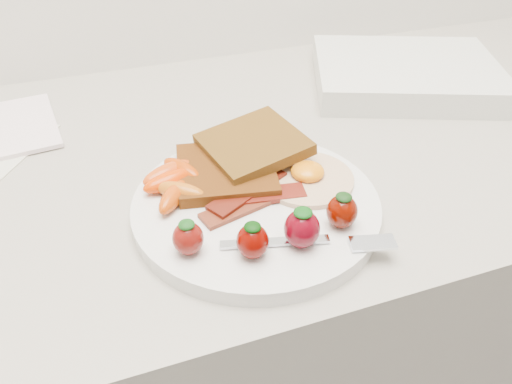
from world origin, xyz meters
name	(u,v)px	position (x,y,z in m)	size (l,w,h in m)	color
counter	(218,356)	(0.00, 1.70, 0.45)	(2.00, 0.60, 0.90)	gray
plate	(256,206)	(0.03, 1.56, 0.91)	(0.27, 0.27, 0.02)	silver
toast_lower	(226,171)	(0.01, 1.61, 0.93)	(0.11, 0.11, 0.01)	black
toast_upper	(253,144)	(0.05, 1.64, 0.94)	(0.11, 0.11, 0.01)	#342003
fried_egg	(307,177)	(0.09, 1.57, 0.92)	(0.14, 0.14, 0.02)	beige
bacon_strips	(251,197)	(0.02, 1.56, 0.92)	(0.12, 0.08, 0.01)	#3E060A
baby_carrots	(174,181)	(-0.05, 1.61, 0.93)	(0.07, 0.11, 0.02)	#DE3700
strawberries	(278,228)	(0.02, 1.49, 0.94)	(0.19, 0.06, 0.04)	#640D09
fork	(319,242)	(0.06, 1.47, 0.92)	(0.17, 0.07, 0.00)	silver
notepad	(13,127)	(-0.23, 1.84, 0.91)	(0.11, 0.16, 0.01)	white
appliance	(406,74)	(0.36, 1.79, 0.92)	(0.28, 0.23, 0.04)	silver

